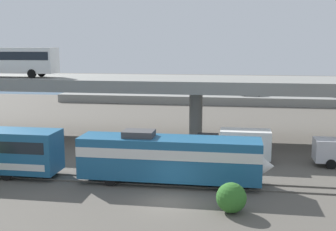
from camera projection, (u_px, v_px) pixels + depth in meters
ground_plane at (168, 202)px, 29.60m from camera, size 260.00×260.00×0.00m
rail_strip_near at (175, 186)px, 32.77m from camera, size 110.00×0.12×0.12m
rail_strip_far at (178, 180)px, 34.21m from camera, size 110.00×0.12×0.12m
train_locomotive at (178, 157)px, 33.12m from camera, size 15.09×3.04×4.18m
highway_overpass at (196, 85)px, 48.05m from camera, size 96.00×10.43×7.09m
transit_bus_on_overpass at (6, 59)px, 49.25m from camera, size 12.00×2.68×3.40m
service_truck_east at (235, 145)px, 39.59m from camera, size 6.80×2.46×3.04m
pier_parking_lot at (212, 97)px, 83.07m from camera, size 57.98×13.21×1.50m
parked_car_1 at (252, 92)px, 78.76m from camera, size 4.21×1.88×1.50m
parked_car_2 at (230, 90)px, 82.07m from camera, size 4.29×1.86×1.50m
parked_car_3 at (193, 89)px, 83.87m from camera, size 4.02×1.87×1.50m
parked_car_4 at (93, 88)px, 86.06m from camera, size 4.50×1.94×1.50m
harbor_water at (218, 89)px, 105.60m from camera, size 140.00×36.00×0.01m
shrub_right at (231, 198)px, 27.64m from camera, size 1.98×1.98×1.98m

